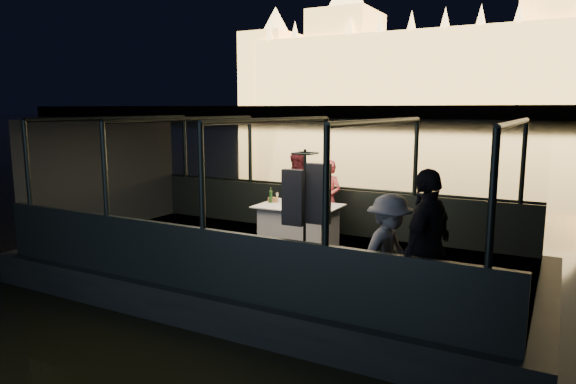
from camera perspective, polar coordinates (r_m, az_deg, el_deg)
The scene contains 28 objects.
river_water at distance 87.51m, azimuth 25.81°, elevation 6.37°, with size 500.00×500.00×0.00m, color black.
boat_hull at distance 8.98m, azimuth -1.23°, elevation -10.18°, with size 8.60×4.40×1.00m, color black.
boat_deck at distance 8.83m, azimuth -1.24°, elevation -7.24°, with size 8.00×4.00×0.04m, color black.
gunwale_port at distance 10.45m, azimuth 4.18°, elevation -2.01°, with size 8.00×0.08×0.90m, color black.
gunwale_starboard at distance 7.10m, azimuth -9.33°, elevation -7.53°, with size 8.00×0.08×0.90m, color black.
cabin_glass_port at distance 10.29m, azimuth 4.25°, elevation 4.28°, with size 8.00×0.02×1.40m, color #99B2B2, non-canonical shape.
cabin_glass_starboard at distance 6.86m, azimuth -9.58°, elevation 1.70°, with size 8.00×0.02×1.40m, color #99B2B2, non-canonical shape.
cabin_roof_glass at distance 8.47m, azimuth -1.30°, elevation 7.99°, with size 8.00×4.00×0.02m, color #99B2B2, non-canonical shape.
end_wall_fore at distance 11.09m, azimuth -19.54°, elevation 1.80°, with size 0.02×4.00×2.30m, color black, non-canonical shape.
end_wall_aft at distance 7.48m, azimuth 26.44°, elevation -2.02°, with size 0.02×4.00×2.30m, color black, non-canonical shape.
canopy_ribs at distance 8.57m, azimuth -1.27°, elevation 0.28°, with size 8.00×4.00×2.30m, color black, non-canonical shape.
embankment at distance 217.41m, azimuth 27.57°, elevation 7.68°, with size 400.00×140.00×6.00m, color #423D33.
parliament_building at distance 184.25m, azimuth 28.01°, elevation 16.31°, with size 220.00×32.00×60.00m, color #F2D18C, non-canonical shape.
dining_table_central at distance 9.31m, azimuth 1.20°, elevation -3.79°, with size 1.45×1.05×0.77m, color beige.
chair_port_left at distance 10.11m, azimuth 0.39°, elevation -2.37°, with size 0.42×0.42×0.89m, color black.
chair_port_right at distance 9.90m, azimuth 3.43°, elevation -2.64°, with size 0.45×0.45×0.97m, color black.
coat_stand at distance 6.99m, azimuth 1.85°, elevation -3.86°, with size 0.54×0.43×1.95m, color black, non-canonical shape.
person_woman_coral at distance 9.88m, azimuth 4.48°, elevation -0.90°, with size 0.55×0.36×1.52m, color #DC5053.
person_man_maroon at distance 10.20m, azimuth 1.36°, elevation -0.56°, with size 0.79×0.61×1.64m, color #441318.
passenger_stripe at distance 6.29m, azimuth 11.18°, elevation -5.99°, with size 0.97×0.55×1.50m, color white.
passenger_dark at distance 6.21m, azimuth 15.17°, elevation -6.34°, with size 1.07×0.45×1.82m, color black.
wine_bottle at distance 9.48m, azimuth -1.92°, elevation -0.30°, with size 0.06×0.06×0.28m, color #133513.
bread_basket at distance 9.57m, azimuth -1.67°, elevation -0.87°, with size 0.20×0.20×0.08m, color brown.
amber_candle at distance 9.26m, azimuth 1.19°, elevation -1.22°, with size 0.06×0.06×0.09m, color #FFAF3F.
plate_near at distance 9.03m, azimuth 2.18°, elevation -1.70°, with size 0.25×0.25×0.02m, color white.
plate_far at distance 9.67m, azimuth 0.30°, elevation -0.95°, with size 0.23×0.23×0.01m, color white.
wine_glass_white at distance 9.40m, azimuth -1.21°, elevation -0.72°, with size 0.06×0.06×0.19m, color silver, non-canonical shape.
wine_glass_red at distance 9.38m, azimuth 3.41°, elevation -0.75°, with size 0.07×0.07×0.21m, color silver, non-canonical shape.
Camera 1 is at (4.20, -7.36, 2.98)m, focal length 32.00 mm.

